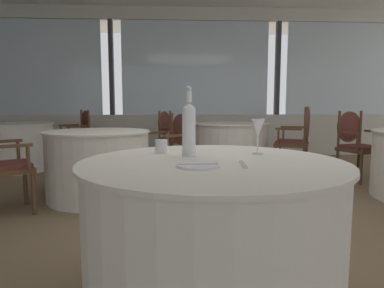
# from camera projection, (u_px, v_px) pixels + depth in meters

# --- Properties ---
(ground_plane) EXTENTS (13.99, 13.99, 0.00)m
(ground_plane) POSITION_uv_depth(u_px,v_px,m) (221.00, 220.00, 2.94)
(ground_plane) COLOR #756047
(window_wall_far) EXTENTS (10.76, 0.14, 2.98)m
(window_wall_far) POSITION_uv_depth(u_px,v_px,m) (195.00, 98.00, 6.73)
(window_wall_far) COLOR beige
(window_wall_far) RESTS_ON ground_plane
(foreground_table) EXTENTS (1.31, 1.31, 0.75)m
(foreground_table) POSITION_uv_depth(u_px,v_px,m) (212.00, 233.00, 1.66)
(foreground_table) COLOR silver
(foreground_table) RESTS_ON ground_plane
(side_plate) EXTENTS (0.19, 0.19, 0.01)m
(side_plate) POSITION_uv_depth(u_px,v_px,m) (198.00, 166.00, 1.44)
(side_plate) COLOR white
(side_plate) RESTS_ON foreground_table
(butter_knife) EXTENTS (0.18, 0.02, 0.00)m
(butter_knife) POSITION_uv_depth(u_px,v_px,m) (198.00, 165.00, 1.44)
(butter_knife) COLOR silver
(butter_knife) RESTS_ON foreground_table
(dinner_fork) EXTENTS (0.03, 0.19, 0.00)m
(dinner_fork) POSITION_uv_depth(u_px,v_px,m) (243.00, 164.00, 1.49)
(dinner_fork) COLOR silver
(dinner_fork) RESTS_ON foreground_table
(water_bottle) EXTENTS (0.07, 0.07, 0.37)m
(water_bottle) POSITION_uv_depth(u_px,v_px,m) (189.00, 127.00, 1.75)
(water_bottle) COLOR white
(water_bottle) RESTS_ON foreground_table
(wine_glass) EXTENTS (0.08, 0.08, 0.20)m
(wine_glass) POSITION_uv_depth(u_px,v_px,m) (258.00, 128.00, 1.81)
(wine_glass) COLOR white
(wine_glass) RESTS_ON foreground_table
(water_tumbler) EXTENTS (0.07, 0.07, 0.08)m
(water_tumbler) POSITION_uv_depth(u_px,v_px,m) (161.00, 146.00, 1.88)
(water_tumbler) COLOR white
(water_tumbler) RESTS_ON foreground_table
(dining_chair_0_1) EXTENTS (0.63, 0.58, 0.96)m
(dining_chair_0_1) POSITION_uv_depth(u_px,v_px,m) (356.00, 140.00, 4.54)
(dining_chair_0_1) COLOR brown
(dining_chair_0_1) RESTS_ON ground_plane
(background_table_1) EXTENTS (1.14, 1.14, 0.75)m
(background_table_1) POSITION_uv_depth(u_px,v_px,m) (99.00, 164.00, 3.63)
(background_table_1) COLOR silver
(background_table_1) RESTS_ON ground_plane
(dining_chair_1_0) EXTENTS (0.64, 0.66, 0.93)m
(dining_chair_1_0) POSITION_uv_depth(u_px,v_px,m) (173.00, 143.00, 4.21)
(dining_chair_1_0) COLOR brown
(dining_chair_1_0) RESTS_ON ground_plane
(background_table_2) EXTENTS (1.27, 1.27, 0.75)m
(background_table_2) POSITION_uv_depth(u_px,v_px,m) (229.00, 146.00, 5.32)
(background_table_2) COLOR silver
(background_table_2) RESTS_ON ground_plane
(dining_chair_2_0) EXTENTS (0.62, 0.64, 0.94)m
(dining_chair_2_0) POSITION_uv_depth(u_px,v_px,m) (171.00, 133.00, 5.73)
(dining_chair_2_0) COLOR brown
(dining_chair_2_0) RESTS_ON ground_plane
(dining_chair_2_1) EXTENTS (0.62, 0.64, 1.01)m
(dining_chair_2_1) POSITION_uv_depth(u_px,v_px,m) (298.00, 135.00, 4.87)
(dining_chair_2_1) COLOR brown
(dining_chair_2_1) RESTS_ON ground_plane
(background_table_3) EXTENTS (1.22, 1.22, 0.75)m
(background_table_3) POSITION_uv_depth(u_px,v_px,m) (15.00, 146.00, 5.30)
(background_table_3) COLOR silver
(background_table_3) RESTS_ON ground_plane
(dining_chair_3_1) EXTENTS (0.64, 0.65, 0.96)m
(dining_chair_3_1) POSITION_uv_depth(u_px,v_px,m) (79.00, 132.00, 5.89)
(dining_chair_3_1) COLOR brown
(dining_chair_3_1) RESTS_ON ground_plane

